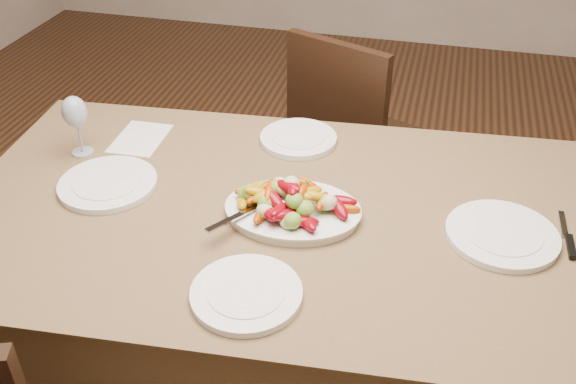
% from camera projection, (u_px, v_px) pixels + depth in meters
% --- Properties ---
extents(floor, '(6.00, 6.00, 0.00)m').
position_uv_depth(floor, '(244.00, 326.00, 2.42)').
color(floor, '#3E2413').
rests_on(floor, ground).
extents(dining_table, '(1.92, 1.19, 0.76)m').
position_uv_depth(dining_table, '(288.00, 310.00, 1.96)').
color(dining_table, brown).
rests_on(dining_table, ground).
extents(chair_far, '(0.55, 0.55, 0.95)m').
position_uv_depth(chair_far, '(359.00, 138.00, 2.63)').
color(chair_far, black).
rests_on(chair_far, ground).
extents(serving_platter, '(0.37, 0.29, 0.02)m').
position_uv_depth(serving_platter, '(293.00, 213.00, 1.72)').
color(serving_platter, white).
rests_on(serving_platter, dining_table).
extents(roasted_vegetables, '(0.31, 0.22, 0.09)m').
position_uv_depth(roasted_vegetables, '(293.00, 195.00, 1.69)').
color(roasted_vegetables, maroon).
rests_on(roasted_vegetables, serving_platter).
extents(serving_spoon, '(0.27, 0.19, 0.03)m').
position_uv_depth(serving_spoon, '(266.00, 207.00, 1.68)').
color(serving_spoon, '#9EA0A8').
rests_on(serving_spoon, serving_platter).
extents(plate_left, '(0.28, 0.28, 0.02)m').
position_uv_depth(plate_left, '(108.00, 184.00, 1.84)').
color(plate_left, white).
rests_on(plate_left, dining_table).
extents(plate_right, '(0.29, 0.29, 0.02)m').
position_uv_depth(plate_right, '(502.00, 235.00, 1.64)').
color(plate_right, white).
rests_on(plate_right, dining_table).
extents(plate_far, '(0.24, 0.24, 0.02)m').
position_uv_depth(plate_far, '(298.00, 139.00, 2.05)').
color(plate_far, white).
rests_on(plate_far, dining_table).
extents(plate_near, '(0.26, 0.26, 0.02)m').
position_uv_depth(plate_near, '(246.00, 294.00, 1.47)').
color(plate_near, white).
rests_on(plate_near, dining_table).
extents(wine_glass, '(0.08, 0.08, 0.20)m').
position_uv_depth(wine_glass, '(77.00, 124.00, 1.93)').
color(wine_glass, '#8C99A5').
rests_on(wine_glass, dining_table).
extents(menu_card, '(0.16, 0.21, 0.00)m').
position_uv_depth(menu_card, '(140.00, 138.00, 2.06)').
color(menu_card, silver).
rests_on(menu_card, dining_table).
extents(table_knife, '(0.02, 0.20, 0.01)m').
position_uv_depth(table_knife, '(567.00, 237.00, 1.64)').
color(table_knife, '#9EA0A8').
rests_on(table_knife, dining_table).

